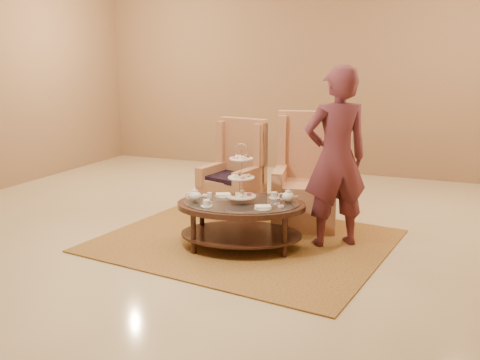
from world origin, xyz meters
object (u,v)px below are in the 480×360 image
at_px(armchair_right, 306,187).
at_px(person, 336,158).
at_px(armchair_left, 235,182).
at_px(tea_table, 241,211).

distance_m(armchair_right, person, 0.91).
bearing_deg(person, armchair_left, -61.35).
bearing_deg(tea_table, armchair_right, 53.94).
height_order(armchair_left, armchair_right, armchair_right).
xyz_separation_m(tea_table, armchair_left, (-0.55, 1.15, 0.00)).
distance_m(tea_table, armchair_right, 1.13).
distance_m(armchair_left, person, 1.65).
bearing_deg(armchair_right, armchair_left, 162.56).
height_order(armchair_right, person, person).
xyz_separation_m(tea_table, armchair_right, (0.38, 1.06, 0.04)).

